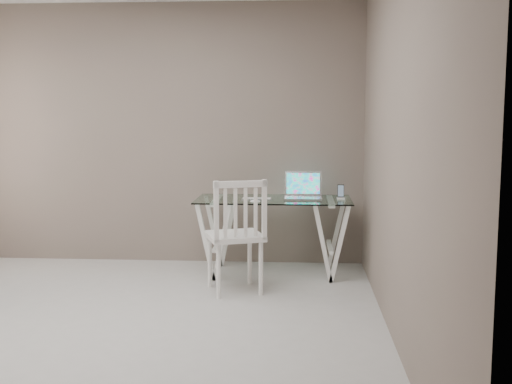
% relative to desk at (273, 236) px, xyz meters
% --- Properties ---
extents(room, '(4.50, 4.52, 2.71)m').
position_rel_desk_xyz_m(room, '(-1.15, -1.74, 1.33)').
color(room, '#B1AEA9').
rests_on(room, ground).
extents(desk, '(1.50, 0.70, 0.75)m').
position_rel_desk_xyz_m(desk, '(0.00, 0.00, 0.00)').
color(desk, silver).
rests_on(desk, ground).
extents(chair, '(0.59, 0.59, 1.02)m').
position_rel_desk_xyz_m(chair, '(-0.29, -0.70, 0.18)').
color(chair, white).
rests_on(chair, ground).
extents(laptop, '(0.36, 0.32, 0.25)m').
position_rel_desk_xyz_m(laptop, '(0.29, 0.08, 0.42)').
color(laptop, silver).
rests_on(laptop, desk).
extents(keyboard, '(0.29, 0.12, 0.01)m').
position_rel_desk_xyz_m(keyboard, '(-0.16, -0.03, 0.37)').
color(keyboard, silver).
rests_on(keyboard, desk).
extents(mouse, '(0.10, 0.06, 0.03)m').
position_rel_desk_xyz_m(mouse, '(-0.16, -0.29, 0.38)').
color(mouse, white).
rests_on(mouse, desk).
extents(phone_dock, '(0.08, 0.08, 0.14)m').
position_rel_desk_xyz_m(phone_dock, '(0.65, 0.03, 0.40)').
color(phone_dock, white).
rests_on(phone_dock, desk).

